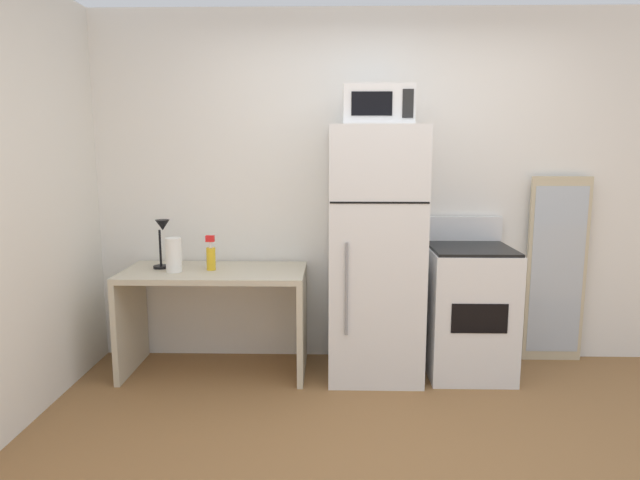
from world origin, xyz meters
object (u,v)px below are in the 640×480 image
paper_towel_roll (174,255)px  oven_range (468,310)px  desk_lamp (162,235)px  spray_bottle (211,256)px  refrigerator (375,253)px  desk (215,300)px  microwave (378,106)px  leaning_mirror (556,270)px

paper_towel_roll → oven_range: 2.12m
desk_lamp → spray_bottle: 0.38m
desk_lamp → paper_towel_roll: 0.19m
spray_bottle → refrigerator: refrigerator is taller
desk → microwave: bearing=-1.4°
microwave → oven_range: (0.67, 0.04, -1.42)m
desk → spray_bottle: size_ratio=5.16×
desk_lamp → refrigerator: refrigerator is taller
paper_towel_roll → spray_bottle: (0.25, 0.06, -0.02)m
desk_lamp → oven_range: size_ratio=0.32×
spray_bottle → desk_lamp: bearing=173.4°
desk → oven_range: 1.81m
refrigerator → leaning_mirror: refrigerator is taller
desk_lamp → refrigerator: size_ratio=0.20×
desk_lamp → spray_bottle: (0.35, -0.04, -0.14)m
desk → leaning_mirror: leaning_mirror is taller
oven_range → spray_bottle: bearing=-179.4°
refrigerator → oven_range: bearing=1.9°
paper_towel_roll → oven_range: (2.07, 0.08, -0.40)m
paper_towel_roll → desk_lamp: bearing=135.6°
microwave → oven_range: size_ratio=0.42×
oven_range → desk_lamp: bearing=179.4°
paper_towel_roll → microwave: bearing=1.6°
paper_towel_roll → oven_range: size_ratio=0.22×
desk → desk_lamp: bearing=174.2°
oven_range → leaning_mirror: leaning_mirror is taller
desk → oven_range: oven_range is taller
desk → desk_lamp: 0.59m
desk → desk_lamp: (-0.37, 0.04, 0.46)m
paper_towel_roll → refrigerator: refrigerator is taller
desk_lamp → microwave: 1.75m
desk_lamp → leaning_mirror: 2.91m
desk → paper_towel_roll: paper_towel_roll is taller
desk → microwave: (1.14, -0.03, 1.35)m
desk_lamp → spray_bottle: bearing=-6.6°
microwave → leaning_mirror: bearing=12.2°
spray_bottle → oven_range: bearing=0.6°
desk_lamp → microwave: bearing=-2.5°
desk_lamp → paper_towel_roll: size_ratio=1.47×
desk → spray_bottle: (-0.02, -0.00, 0.32)m
desk → spray_bottle: 0.32m
leaning_mirror → oven_range: bearing=-160.2°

